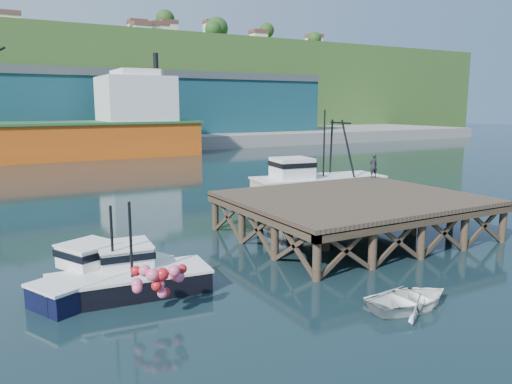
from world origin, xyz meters
TOP-DOWN VIEW (x-y plane):
  - ground at (0.00, 0.00)m, footprint 300.00×300.00m
  - wharf at (5.50, -0.19)m, footprint 12.00×10.00m
  - far_quay at (0.00, 70.00)m, footprint 160.00×40.00m
  - warehouse_mid at (0.00, 65.00)m, footprint 28.00×16.00m
  - warehouse_right at (30.00, 65.00)m, footprint 30.00×16.00m
  - cargo_ship at (-8.46, 48.00)m, footprint 55.50×10.00m
  - hillside at (0.00, 100.00)m, footprint 220.00×50.00m
  - boat_navy at (-7.76, -1.59)m, footprint 5.58×4.01m
  - boat_black at (-6.90, -2.30)m, footprint 5.88×4.92m
  - trawler at (9.95, 9.29)m, footprint 9.98×4.66m
  - dinghy at (0.97, -8.42)m, footprint 3.28×2.38m
  - dockworker at (10.90, 4.40)m, footprint 0.61×0.44m

SIDE VIEW (x-z plane):
  - ground at x=0.00m, z-range 0.00..0.00m
  - dinghy at x=0.97m, z-range 0.00..0.67m
  - boat_black at x=-6.90m, z-range -1.12..2.41m
  - boat_navy at x=-7.76m, z-range -0.98..2.31m
  - far_quay at x=0.00m, z-range 0.00..2.00m
  - trawler at x=9.95m, z-range -1.89..4.55m
  - wharf at x=5.50m, z-range 0.63..3.25m
  - dockworker at x=10.90m, z-range 2.12..3.69m
  - cargo_ship at x=-8.46m, z-range -3.56..10.19m
  - warehouse_mid at x=0.00m, z-range 2.00..11.00m
  - warehouse_right at x=30.00m, z-range 2.00..11.00m
  - hillside at x=0.00m, z-range 0.00..22.00m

